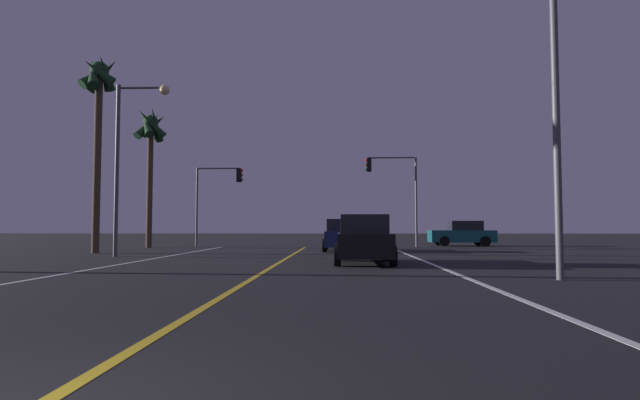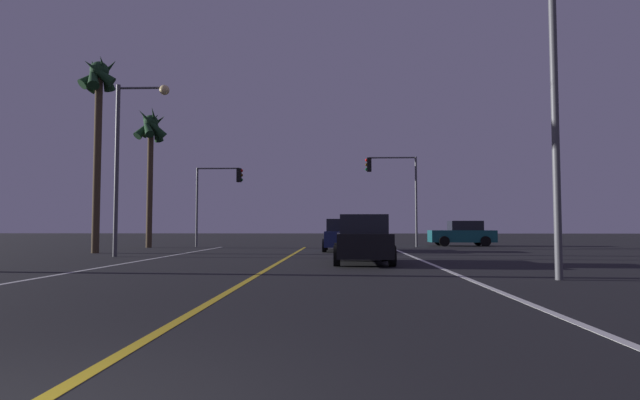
# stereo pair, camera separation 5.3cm
# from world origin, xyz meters

# --- Properties ---
(lane_edge_right) EXTENTS (0.16, 35.16, 0.01)m
(lane_edge_right) POSITION_xyz_m (5.34, 11.58, 0.00)
(lane_edge_right) COLOR silver
(lane_edge_right) RESTS_ON ground
(lane_edge_left) EXTENTS (0.16, 35.16, 0.01)m
(lane_edge_left) POSITION_xyz_m (-5.34, 11.58, 0.00)
(lane_edge_left) COLOR silver
(lane_edge_left) RESTS_ON ground
(lane_center_divider) EXTENTS (0.16, 35.16, 0.01)m
(lane_center_divider) POSITION_xyz_m (0.00, 11.58, 0.00)
(lane_center_divider) COLOR gold
(lane_center_divider) RESTS_ON ground
(car_crossing_side) EXTENTS (4.30, 2.02, 1.70)m
(car_crossing_side) POSITION_xyz_m (10.53, 31.86, 0.82)
(car_crossing_side) COLOR black
(car_crossing_side) RESTS_ON ground
(car_lead_same_lane) EXTENTS (2.02, 4.30, 1.70)m
(car_lead_same_lane) POSITION_xyz_m (3.00, 15.01, 0.82)
(car_lead_same_lane) COLOR black
(car_lead_same_lane) RESTS_ON ground
(car_ahead_far) EXTENTS (2.02, 4.30, 1.70)m
(car_ahead_far) POSITION_xyz_m (2.31, 24.27, 0.82)
(car_ahead_far) COLOR black
(car_ahead_far) RESTS_ON ground
(traffic_light_near_right) EXTENTS (3.32, 0.36, 5.80)m
(traffic_light_near_right) POSITION_xyz_m (5.58, 29.66, 4.30)
(traffic_light_near_right) COLOR #4C4C51
(traffic_light_near_right) RESTS_ON ground
(traffic_light_near_left) EXTENTS (3.08, 0.36, 5.15)m
(traffic_light_near_left) POSITION_xyz_m (-5.63, 29.66, 3.84)
(traffic_light_near_left) COLOR #4C4C51
(traffic_light_near_left) RESTS_ON ground
(street_lamp_right_near) EXTENTS (1.88, 0.44, 7.93)m
(street_lamp_right_near) POSITION_xyz_m (7.08, 9.65, 5.01)
(street_lamp_right_near) COLOR #4C4C51
(street_lamp_right_near) RESTS_ON ground
(street_lamp_left_mid) EXTENTS (2.36, 0.44, 7.51)m
(street_lamp_left_mid) POSITION_xyz_m (-6.93, 18.62, 4.82)
(street_lamp_left_mid) COLOR #4C4C51
(street_lamp_left_mid) RESTS_ON ground
(palm_tree_left_mid) EXTENTS (1.98, 2.10, 9.92)m
(palm_tree_left_mid) POSITION_xyz_m (-9.82, 21.59, 7.90)
(palm_tree_left_mid) COLOR #473826
(palm_tree_left_mid) RESTS_ON ground
(palm_tree_left_far) EXTENTS (2.14, 2.19, 8.84)m
(palm_tree_left_far) POSITION_xyz_m (-9.70, 28.29, 7.00)
(palm_tree_left_far) COLOR #473826
(palm_tree_left_far) RESTS_ON ground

